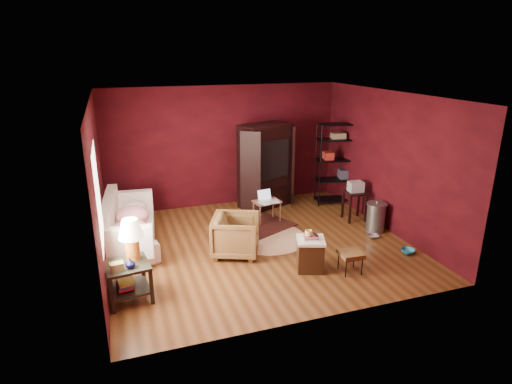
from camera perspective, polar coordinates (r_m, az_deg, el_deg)
room at (r=7.72m, az=0.23°, el=2.33°), size 5.54×5.04×2.84m
sofa at (r=8.34m, az=-16.80°, el=-4.79°), size 0.82×1.93×0.73m
armchair at (r=7.72m, az=-2.71°, el=-5.53°), size 1.00×1.02×0.82m
pet_bowl_steel at (r=8.80m, az=15.37°, el=-5.21°), size 0.23×0.12×0.22m
pet_bowl_turquoise at (r=8.34m, az=19.65°, el=-6.93°), size 0.25×0.09×0.25m
vase at (r=6.41m, az=-16.43°, el=-9.14°), size 0.16×0.16×0.14m
mug at (r=7.12m, az=7.04°, el=-5.39°), size 0.15×0.13×0.13m
side_table at (r=6.57m, az=-16.55°, el=-7.70°), size 0.69×0.69×1.22m
sofa_cushions at (r=8.32m, az=-16.82°, el=-4.33°), size 1.06×2.20×0.89m
hamper at (r=7.31m, az=7.25°, el=-8.14°), size 0.58×0.58×0.64m
footstool at (r=7.32m, az=12.52°, el=-8.15°), size 0.39×0.39×0.37m
rug_round at (r=8.50m, az=1.62°, el=-6.16°), size 1.94×1.94×0.01m
rug_oriental at (r=8.99m, az=0.72°, el=-4.66°), size 1.58×1.37×0.01m
laptop_desk at (r=9.14m, az=1.46°, el=-1.50°), size 0.61×0.50×0.69m
tv_armoire at (r=9.91m, az=1.22°, el=3.66°), size 1.45×1.12×1.96m
wire_shelving at (r=10.31m, az=10.78°, el=4.19°), size 1.01×0.57×1.94m
small_stand at (r=9.44m, az=13.11°, el=0.07°), size 0.47×0.47×0.87m
trash_can at (r=9.07m, az=15.68°, el=-3.22°), size 0.54×0.54×0.65m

